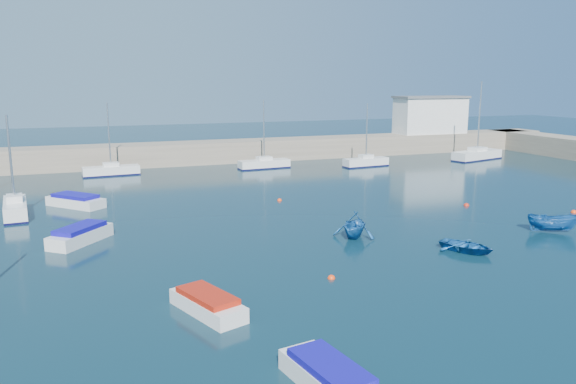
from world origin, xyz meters
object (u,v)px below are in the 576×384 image
object	(u,v)px
dinghy_center	(467,246)
sailboat_8	(477,155)
motorboat_0	(208,303)
dinghy_right	(553,223)
motorboat_3	(330,378)
harbor_office	(430,116)
sailboat_7	(366,162)
motorboat_2	(76,201)
motorboat_1	(80,235)
sailboat_6	(264,164)
dinghy_left	(355,225)
sailboat_5	(111,170)
sailboat_3	(15,208)

from	to	relation	value
dinghy_center	sailboat_8	bearing A→B (deg)	22.27
motorboat_0	dinghy_right	bearing A→B (deg)	-8.24
motorboat_0	motorboat_3	size ratio (longest dim) A/B	0.99
harbor_office	sailboat_7	xyz separation A→B (m)	(-15.42, -9.76, -4.53)
harbor_office	motorboat_2	xyz separation A→B (m)	(-47.78, -20.83, -4.62)
motorboat_1	motorboat_2	size ratio (longest dim) A/B	0.92
sailboat_6	sailboat_8	distance (m)	28.12
motorboat_1	dinghy_left	bearing A→B (deg)	23.48
sailboat_5	sailboat_8	distance (m)	45.12
dinghy_left	sailboat_6	bearing A→B (deg)	124.27
harbor_office	motorboat_0	bearing A→B (deg)	-132.96
sailboat_3	motorboat_0	distance (m)	24.66
harbor_office	motorboat_3	xyz separation A→B (m)	(-39.95, -53.12, -4.63)
sailboat_7	sailboat_8	size ratio (longest dim) A/B	0.75
sailboat_5	motorboat_1	xyz separation A→B (m)	(-3.31, -26.02, -0.04)
sailboat_6	motorboat_3	distance (m)	47.90
motorboat_0	motorboat_3	bearing A→B (deg)	-92.53
motorboat_0	dinghy_center	xyz separation A→B (m)	(16.45, 3.49, -0.11)
sailboat_3	dinghy_center	xyz separation A→B (m)	(26.12, -19.19, -0.32)
sailboat_3	motorboat_0	world-z (taller)	sailboat_3
motorboat_1	harbor_office	bearing A→B (deg)	73.64
sailboat_8	motorboat_2	size ratio (longest dim) A/B	2.03
sailboat_5	motorboat_3	distance (m)	47.39
motorboat_1	motorboat_3	size ratio (longest dim) A/B	1.00
motorboat_0	dinghy_left	world-z (taller)	dinghy_left
sailboat_7	dinghy_left	world-z (taller)	sailboat_7
sailboat_7	motorboat_0	xyz separation A→B (m)	(-26.94, -35.72, -0.13)
harbor_office	sailboat_8	xyz separation A→B (m)	(0.78, -9.61, -4.45)
sailboat_6	sailboat_7	xyz separation A→B (m)	(11.80, -2.81, 0.01)
dinghy_center	motorboat_3	bearing A→B (deg)	-169.82
sailboat_3	sailboat_6	distance (m)	29.44
motorboat_1	motorboat_0	bearing A→B (deg)	-29.46
sailboat_3	sailboat_7	xyz separation A→B (m)	(36.61, 13.04, -0.08)
sailboat_8	motorboat_3	world-z (taller)	sailboat_8
motorboat_3	sailboat_3	bearing A→B (deg)	101.75
dinghy_center	motorboat_1	bearing A→B (deg)	126.84
sailboat_3	sailboat_8	world-z (taller)	sailboat_8
motorboat_0	dinghy_right	world-z (taller)	dinghy_right
dinghy_left	motorboat_0	bearing A→B (deg)	-102.30
motorboat_1	dinghy_right	world-z (taller)	dinghy_right
sailboat_3	sailboat_6	world-z (taller)	sailboat_6
motorboat_0	sailboat_5	bearing A→B (deg)	72.67
sailboat_3	sailboat_5	bearing A→B (deg)	59.75
sailboat_6	dinghy_left	xyz separation A→B (m)	(-3.53, -29.88, 0.29)
harbor_office	motorboat_1	bearing A→B (deg)	-146.07
sailboat_6	dinghy_left	distance (m)	30.09
harbor_office	dinghy_left	bearing A→B (deg)	-129.86
harbor_office	sailboat_7	distance (m)	18.80
dinghy_right	motorboat_3	bearing A→B (deg)	152.63
sailboat_5	sailboat_7	distance (m)	29.03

